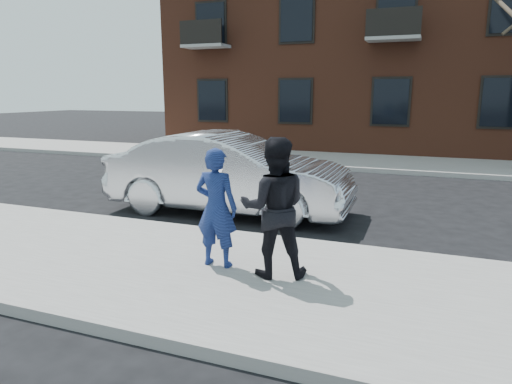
% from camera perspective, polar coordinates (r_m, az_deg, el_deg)
% --- Properties ---
extents(ground, '(100.00, 100.00, 0.00)m').
position_cam_1_polar(ground, '(6.28, 4.02, -11.53)').
color(ground, black).
rests_on(ground, ground).
extents(near_sidewalk, '(50.00, 3.50, 0.15)m').
position_cam_1_polar(near_sidewalk, '(6.03, 3.32, -11.78)').
color(near_sidewalk, gray).
rests_on(near_sidewalk, ground).
extents(near_curb, '(50.00, 0.10, 0.15)m').
position_cam_1_polar(near_curb, '(7.65, 7.46, -6.56)').
color(near_curb, '#999691').
rests_on(near_curb, ground).
extents(far_sidewalk, '(50.00, 3.50, 0.15)m').
position_cam_1_polar(far_sidewalk, '(17.02, 15.22, 3.55)').
color(far_sidewalk, gray).
rests_on(far_sidewalk, ground).
extents(far_curb, '(50.00, 0.10, 0.15)m').
position_cam_1_polar(far_curb, '(15.25, 14.50, 2.61)').
color(far_curb, '#999691').
rests_on(far_curb, ground).
extents(apartment_building, '(24.30, 10.30, 12.30)m').
position_cam_1_polar(apartment_building, '(23.79, 23.04, 20.12)').
color(apartment_building, brown).
rests_on(apartment_building, ground).
extents(silver_sedan, '(5.23, 1.92, 1.71)m').
position_cam_1_polar(silver_sedan, '(9.71, -3.39, 2.31)').
color(silver_sedan, silver).
rests_on(silver_sedan, ground).
extents(man_hoodie, '(0.61, 0.49, 1.67)m').
position_cam_1_polar(man_hoodie, '(6.31, -4.98, -1.97)').
color(man_hoodie, navy).
rests_on(man_hoodie, near_sidewalk).
extents(man_peacoat, '(1.08, 0.96, 1.84)m').
position_cam_1_polar(man_peacoat, '(5.93, 2.28, -1.98)').
color(man_peacoat, black).
rests_on(man_peacoat, near_sidewalk).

